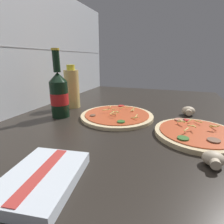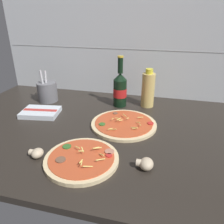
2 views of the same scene
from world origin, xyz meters
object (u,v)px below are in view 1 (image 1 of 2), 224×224
Objects in this scene: mushroom_right at (213,159)px; dish_towel at (42,178)px; oil_bottle at (72,88)px; mushroom_left at (188,111)px; pizza_near at (197,133)px; beer_bottle at (59,94)px; pizza_far at (117,116)px.

mushroom_right reaches higher than dish_towel.
oil_bottle reaches higher than mushroom_left.
oil_bottle is 1.05× the size of dish_towel.
mushroom_right is at bearing -175.27° from mushroom_left.
mushroom_right is 0.26× the size of dish_towel.
pizza_near is 57.80cm from oil_bottle.
beer_bottle reaches higher than oil_bottle.
dish_towel is (-17.66, 32.08, -0.46)cm from mushroom_right.
oil_bottle is (16.77, 54.64, 8.57)cm from pizza_near.
mushroom_left is at bearing 3.60° from pizza_near.
beer_bottle is 5.37× the size of mushroom_right.
oil_bottle reaches higher than pizza_near.
mushroom_right is (-25.05, -30.89, 0.92)cm from pizza_far.
beer_bottle is at bearing 71.02° from mushroom_right.
dish_towel is (-42.71, 1.19, 0.46)cm from pizza_far.
pizza_far is 30.59cm from mushroom_left.
pizza_near is 0.95× the size of beer_bottle.
mushroom_left is 1.12× the size of mushroom_right.
pizza_far is at bearing 72.99° from pizza_near.
beer_bottle is (2.18, 51.52, 8.65)cm from pizza_near.
pizza_far reaches higher than dish_towel.
pizza_near is at bearing -107.01° from pizza_far.
mushroom_left is 62.63cm from dish_towel.
oil_bottle is at bearing 72.94° from pizza_near.
beer_bottle reaches higher than pizza_near.
pizza_far is at bearing -107.12° from oil_bottle.
beer_bottle is 54.36cm from mushroom_left.
pizza_near is at bearing -107.06° from oil_bottle.
mushroom_right is at bearing -61.17° from dish_towel.
pizza_near is 1.31× the size of dish_towel.
mushroom_right is (-18.33, -53.28, -7.83)cm from beer_bottle.
pizza_far is (8.91, 29.12, -0.09)cm from pizza_near.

